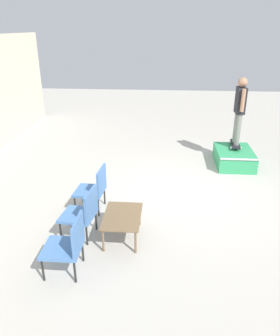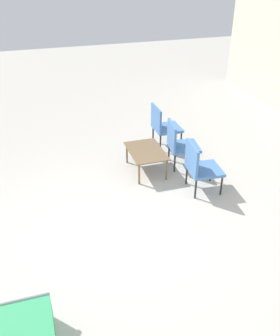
# 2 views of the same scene
# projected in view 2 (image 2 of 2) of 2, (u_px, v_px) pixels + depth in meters

# --- Properties ---
(ground_plane) EXTENTS (24.00, 24.00, 0.00)m
(ground_plane) POSITION_uv_depth(u_px,v_px,m) (111.00, 239.00, 5.20)
(ground_plane) COLOR #B7B2A8
(coffee_table) EXTENTS (0.88, 0.60, 0.41)m
(coffee_table) POSITION_uv_depth(u_px,v_px,m) (146.00, 153.00, 6.61)
(coffee_table) COLOR brown
(coffee_table) RESTS_ON ground_plane
(patio_chair_left) EXTENTS (0.52, 0.52, 0.85)m
(patio_chair_left) POSITION_uv_depth(u_px,v_px,m) (163.00, 125.00, 7.43)
(patio_chair_left) COLOR black
(patio_chair_left) RESTS_ON ground_plane
(patio_chair_center) EXTENTS (0.58, 0.58, 0.85)m
(patio_chair_center) POSITION_uv_depth(u_px,v_px,m) (179.00, 143.00, 6.73)
(patio_chair_center) COLOR black
(patio_chair_center) RESTS_ON ground_plane
(patio_chair_right) EXTENTS (0.56, 0.56, 0.85)m
(patio_chair_right) POSITION_uv_depth(u_px,v_px,m) (200.00, 166.00, 6.02)
(patio_chair_right) COLOR black
(patio_chair_right) RESTS_ON ground_plane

